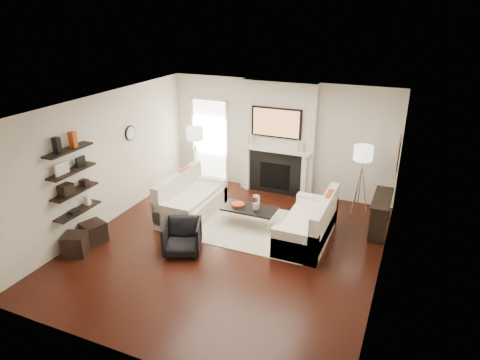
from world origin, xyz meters
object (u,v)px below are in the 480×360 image
at_px(coffee_table, 249,209).
at_px(lamp_right_shade, 363,153).
at_px(loveseat_left_base, 192,207).
at_px(lamp_left_shade, 195,134).
at_px(armchair, 182,236).
at_px(ottoman_near, 94,232).
at_px(loveseat_right_base, 306,230).

xyz_separation_m(coffee_table, lamp_right_shade, (1.99, 1.36, 1.05)).
bearing_deg(loveseat_left_base, lamp_left_shade, 114.72).
bearing_deg(loveseat_left_base, coffee_table, 1.75).
xyz_separation_m(lamp_left_shade, lamp_right_shade, (3.90, 0.10, 0.00)).
xyz_separation_m(loveseat_left_base, coffee_table, (1.32, 0.04, 0.19)).
distance_m(coffee_table, armchair, 1.61).
relative_size(coffee_table, lamp_left_shade, 2.75).
bearing_deg(lamp_right_shade, ottoman_near, -145.29).
xyz_separation_m(armchair, lamp_left_shade, (-1.16, 2.69, 1.11)).
xyz_separation_m(loveseat_right_base, ottoman_near, (-3.77, -1.68, -0.01)).
height_order(armchair, lamp_left_shade, lamp_left_shade).
distance_m(loveseat_right_base, ottoman_near, 4.13).
relative_size(loveseat_right_base, armchair, 2.63).
bearing_deg(armchair, ottoman_near, 167.85).
relative_size(coffee_table, lamp_right_shade, 2.75).
bearing_deg(armchair, coffee_table, 39.36).
height_order(coffee_table, lamp_left_shade, lamp_left_shade).
height_order(lamp_right_shade, ottoman_near, lamp_right_shade).
relative_size(lamp_left_shade, lamp_right_shade, 1.00).
bearing_deg(armchair, loveseat_right_base, 11.14).
relative_size(loveseat_left_base, loveseat_right_base, 1.00).
xyz_separation_m(loveseat_left_base, lamp_right_shade, (3.30, 1.40, 1.24)).
distance_m(loveseat_left_base, ottoman_near, 2.12).
height_order(loveseat_right_base, armchair, armchair).
distance_m(coffee_table, lamp_left_shade, 2.52).
xyz_separation_m(coffee_table, ottoman_near, (-2.53, -1.77, -0.20)).
bearing_deg(loveseat_right_base, ottoman_near, -155.92).
height_order(loveseat_left_base, loveseat_right_base, same).
relative_size(loveseat_left_base, ottoman_near, 4.50).
distance_m(loveseat_left_base, loveseat_right_base, 2.55).
bearing_deg(coffee_table, loveseat_left_base, -178.25).
relative_size(loveseat_left_base, lamp_right_shade, 4.50).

